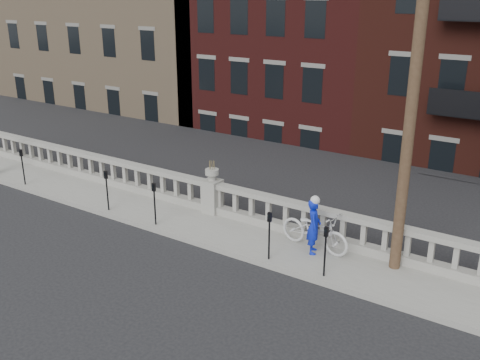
# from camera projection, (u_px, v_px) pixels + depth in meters

# --- Properties ---
(ground) EXTENTS (120.00, 120.00, 0.00)m
(ground) POSITION_uv_depth(u_px,v_px,m) (126.00, 264.00, 14.52)
(ground) COLOR black
(ground) RESTS_ON ground
(sidewalk) EXTENTS (32.00, 2.20, 0.15)m
(sidewalk) POSITION_uv_depth(u_px,v_px,m) (195.00, 224.00, 16.84)
(sidewalk) COLOR gray
(sidewalk) RESTS_ON ground
(balustrade) EXTENTS (28.00, 0.34, 1.03)m
(balustrade) POSITION_uv_depth(u_px,v_px,m) (212.00, 198.00, 17.40)
(balustrade) COLOR gray
(balustrade) RESTS_ON sidewalk
(planter_pedestal) EXTENTS (0.55, 0.55, 1.76)m
(planter_pedestal) POSITION_uv_depth(u_px,v_px,m) (212.00, 192.00, 17.34)
(planter_pedestal) COLOR gray
(planter_pedestal) RESTS_ON sidewalk
(lower_level) EXTENTS (80.00, 44.00, 20.80)m
(lower_level) POSITION_uv_depth(u_px,v_px,m) (413.00, 70.00, 31.39)
(lower_level) COLOR #605E59
(lower_level) RESTS_ON ground
(utility_pole) EXTENTS (1.60, 0.28, 10.00)m
(utility_pole) POSITION_uv_depth(u_px,v_px,m) (415.00, 72.00, 12.34)
(utility_pole) COLOR #422D1E
(utility_pole) RESTS_ON sidewalk
(parking_meter_a) EXTENTS (0.10, 0.09, 1.36)m
(parking_meter_a) POSITION_uv_depth(u_px,v_px,m) (22.00, 163.00, 19.77)
(parking_meter_a) COLOR black
(parking_meter_a) RESTS_ON sidewalk
(parking_meter_b) EXTENTS (0.10, 0.09, 1.36)m
(parking_meter_b) POSITION_uv_depth(u_px,v_px,m) (107.00, 186.00, 17.42)
(parking_meter_b) COLOR black
(parking_meter_b) RESTS_ON sidewalk
(parking_meter_c) EXTENTS (0.10, 0.09, 1.36)m
(parking_meter_c) POSITION_uv_depth(u_px,v_px,m) (154.00, 199.00, 16.33)
(parking_meter_c) COLOR black
(parking_meter_c) RESTS_ON sidewalk
(parking_meter_d) EXTENTS (0.10, 0.09, 1.36)m
(parking_meter_d) POSITION_uv_depth(u_px,v_px,m) (269.00, 230.00, 14.18)
(parking_meter_d) COLOR black
(parking_meter_d) RESTS_ON sidewalk
(parking_meter_e) EXTENTS (0.10, 0.09, 1.36)m
(parking_meter_e) POSITION_uv_depth(u_px,v_px,m) (325.00, 246.00, 13.32)
(parking_meter_e) COLOR black
(parking_meter_e) RESTS_ON sidewalk
(bicycle) EXTENTS (2.21, 1.00, 1.12)m
(bicycle) POSITION_uv_depth(u_px,v_px,m) (315.00, 230.00, 14.88)
(bicycle) COLOR silver
(bicycle) RESTS_ON sidewalk
(cyclist) EXTENTS (0.58, 0.68, 1.57)m
(cyclist) POSITION_uv_depth(u_px,v_px,m) (314.00, 226.00, 14.58)
(cyclist) COLOR #0D20C4
(cyclist) RESTS_ON sidewalk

